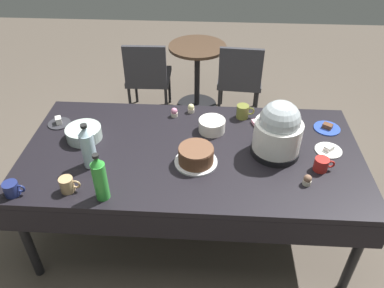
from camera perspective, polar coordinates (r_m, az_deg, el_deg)
name	(u,v)px	position (r m, az deg, el deg)	size (l,w,h in m)	color
ground	(192,226)	(3.00, 0.00, -12.23)	(9.00, 9.00, 0.00)	brown
potluck_table	(192,157)	(2.51, 0.00, -2.03)	(2.20, 1.10, 0.75)	black
frosted_layer_cake	(196,156)	(2.34, 0.60, -1.79)	(0.27, 0.27, 0.12)	silver
slow_cooker	(278,131)	(2.41, 12.86, 1.97)	(0.31, 0.31, 0.38)	black
glass_salad_bowl	(84,133)	(2.66, -15.98, 1.59)	(0.24, 0.24, 0.08)	#B2C6BC
ceramic_snack_bowl	(212,125)	(2.62, 3.02, 2.82)	(0.18, 0.18, 0.09)	silver
dessert_plate_charcoal	(59,122)	(2.87, -19.40, 3.09)	(0.16, 0.16, 0.05)	#2D2D33
dessert_plate_cobalt	(327,128)	(2.83, 19.68, 2.33)	(0.18, 0.18, 0.04)	#2D4CB2
dessert_plate_white	(328,150)	(2.62, 19.88, -0.82)	(0.17, 0.17, 0.04)	white
cupcake_berry	(174,112)	(2.79, -2.69, 4.79)	(0.05, 0.05, 0.07)	beige
cupcake_mint	(191,108)	(2.83, -0.14, 5.39)	(0.05, 0.05, 0.07)	beige
cupcake_lemon	(307,180)	(2.31, 17.00, -5.21)	(0.05, 0.05, 0.07)	beige
soda_bottle_water	(88,147)	(2.36, -15.41, -0.42)	(0.09, 0.09, 0.30)	silver
soda_bottle_lime_soda	(100,178)	(2.12, -13.72, -5.02)	(0.08, 0.08, 0.31)	green
coffee_mug_navy	(12,189)	(2.37, -25.53, -6.11)	(0.12, 0.09, 0.08)	navy
coffee_mug_red	(322,164)	(2.43, 18.96, -2.92)	(0.13, 0.09, 0.08)	#B2231E
coffee_mug_olive	(243,111)	(2.78, 7.68, 4.88)	(0.13, 0.09, 0.10)	olive
coffee_mug_tan	(67,185)	(2.27, -18.27, -5.83)	(0.12, 0.08, 0.09)	tan
paper_napkin_stack	(264,125)	(2.74, 10.80, 2.90)	(0.14, 0.14, 0.02)	pink
maroon_chair_left	(148,74)	(3.97, -6.69, 10.39)	(0.45, 0.45, 0.85)	#333338
maroon_chair_right	(240,77)	(3.93, 7.22, 10.00)	(0.47, 0.47, 0.85)	#333338
round_cafe_table	(197,65)	(4.12, 0.79, 11.77)	(0.60, 0.60, 0.72)	#473323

